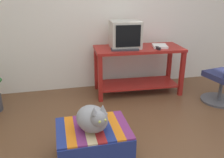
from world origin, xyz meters
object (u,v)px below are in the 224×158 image
Objects in this scene: book at (160,46)px; desk at (138,62)px; stapler at (158,48)px; cat at (93,118)px; ottoman_with_blanket at (94,144)px; tv_monitor at (125,35)px; keyboard at (125,49)px.

desk is at bearing -177.02° from book.
desk is 12.47× the size of stapler.
cat is at bearing -136.95° from stapler.
cat is (-0.00, -0.05, 0.30)m from ottoman_with_blanket.
ottoman_with_blanket is at bearing -113.06° from tv_monitor.
tv_monitor reaches higher than stapler.
book is 1.96m from cat.
keyboard is (-0.25, -0.12, 0.25)m from desk.
book reaches higher than cat.
desk is at bearing 32.75° from keyboard.
tv_monitor is 0.67× the size of ottoman_with_blanket.
ottoman_with_blanket is 0.31m from cat.
ottoman_with_blanket is (-1.28, -1.42, -0.57)m from book.
desk is 3.43× the size of keyboard.
keyboard reaches higher than cat.
ottoman_with_blanket is (-0.75, -1.52, -0.75)m from tv_monitor.
keyboard is 1.59× the size of book.
tv_monitor is at bearing 146.76° from stapler.
stapler reaches higher than ottoman_with_blanket.
ottoman_with_blanket is at bearing 67.49° from cat.
keyboard is 1.60m from cat.
desk is at bearing 135.04° from stapler.
desk is at bearing 39.52° from cat.
book is 1.99m from ottoman_with_blanket.
book is 0.57× the size of cat.
cat is at bearing -94.11° from ottoman_with_blanket.
stapler is at bearing -109.94° from book.
desk reaches higher than ottoman_with_blanket.
desk is 2.00× the size of ottoman_with_blanket.
ottoman_with_blanket is at bearing -137.86° from stapler.
keyboard is 0.58m from book.
tv_monitor is 1.05× the size of cat.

